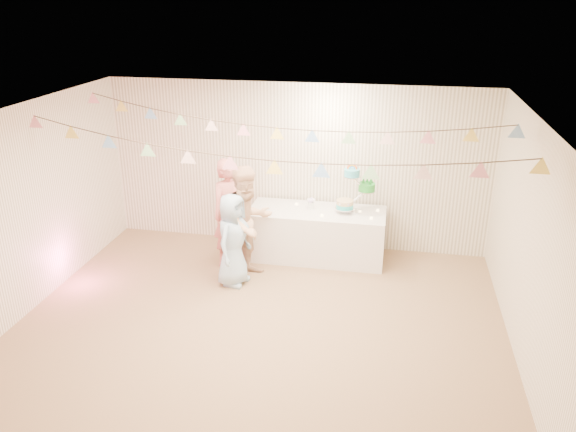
% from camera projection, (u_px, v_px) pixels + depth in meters
% --- Properties ---
extents(floor, '(6.00, 6.00, 0.00)m').
position_uv_depth(floor, '(260.00, 324.00, 7.00)').
color(floor, '#816245').
rests_on(floor, ground).
extents(ceiling, '(6.00, 6.00, 0.00)m').
position_uv_depth(ceiling, '(256.00, 117.00, 6.02)').
color(ceiling, silver).
rests_on(ceiling, ground).
extents(back_wall, '(6.00, 6.00, 0.00)m').
position_uv_depth(back_wall, '(296.00, 166.00, 8.79)').
color(back_wall, white).
rests_on(back_wall, ground).
extents(front_wall, '(6.00, 6.00, 0.00)m').
position_uv_depth(front_wall, '(179.00, 356.00, 4.23)').
color(front_wall, white).
rests_on(front_wall, ground).
extents(left_wall, '(5.00, 5.00, 0.00)m').
position_uv_depth(left_wall, '(26.00, 210.00, 7.04)').
color(left_wall, white).
rests_on(left_wall, ground).
extents(right_wall, '(5.00, 5.00, 0.00)m').
position_uv_depth(right_wall, '(531.00, 249.00, 5.98)').
color(right_wall, white).
rests_on(right_wall, ground).
extents(table, '(2.06, 0.82, 0.77)m').
position_uv_depth(table, '(317.00, 234.00, 8.62)').
color(table, silver).
rests_on(table, floor).
extents(cake_stand, '(0.62, 0.37, 0.70)m').
position_uv_depth(cake_stand, '(355.00, 191.00, 8.30)').
color(cake_stand, silver).
rests_on(cake_stand, table).
extents(cake_bottom, '(0.31, 0.31, 0.15)m').
position_uv_depth(cake_bottom, '(344.00, 209.00, 8.37)').
color(cake_bottom, '#28BDB9').
rests_on(cake_bottom, cake_stand).
extents(cake_middle, '(0.27, 0.27, 0.22)m').
position_uv_depth(cake_middle, '(368.00, 190.00, 8.35)').
color(cake_middle, '#1D8827').
rests_on(cake_middle, cake_stand).
extents(cake_top_tier, '(0.25, 0.25, 0.19)m').
position_uv_depth(cake_top_tier, '(352.00, 174.00, 8.18)').
color(cake_top_tier, '#3DACC0').
rests_on(cake_top_tier, cake_stand).
extents(platter, '(0.35, 0.35, 0.02)m').
position_uv_depth(platter, '(287.00, 210.00, 8.52)').
color(platter, white).
rests_on(platter, table).
extents(posy, '(0.15, 0.15, 0.18)m').
position_uv_depth(posy, '(311.00, 205.00, 8.52)').
color(posy, white).
rests_on(posy, table).
extents(person_adult_a, '(0.69, 0.71, 1.65)m').
position_uv_depth(person_adult_a, '(231.00, 213.00, 8.23)').
color(person_adult_a, '#C36A66').
rests_on(person_adult_a, floor).
extents(person_adult_b, '(0.99, 1.02, 1.66)m').
position_uv_depth(person_adult_b, '(248.00, 223.00, 7.87)').
color(person_adult_b, '#D7A984').
rests_on(person_adult_b, floor).
extents(person_child, '(0.57, 0.73, 1.33)m').
position_uv_depth(person_child, '(233.00, 240.00, 7.74)').
color(person_child, '#9ABDDA').
rests_on(person_child, floor).
extents(bunting_back, '(5.60, 1.10, 0.40)m').
position_uv_depth(bunting_back, '(277.00, 119.00, 7.12)').
color(bunting_back, pink).
rests_on(bunting_back, ceiling).
extents(bunting_front, '(5.60, 0.90, 0.36)m').
position_uv_depth(bunting_front, '(252.00, 147.00, 5.95)').
color(bunting_front, '#72A5E5').
rests_on(bunting_front, ceiling).
extents(tealight_0, '(0.04, 0.04, 0.03)m').
position_uv_depth(tealight_0, '(264.00, 210.00, 8.47)').
color(tealight_0, '#FFD88C').
rests_on(tealight_0, table).
extents(tealight_1, '(0.04, 0.04, 0.03)m').
position_uv_depth(tealight_1, '(297.00, 204.00, 8.70)').
color(tealight_1, '#FFD88C').
rests_on(tealight_1, table).
extents(tealight_2, '(0.04, 0.04, 0.03)m').
position_uv_depth(tealight_2, '(322.00, 215.00, 8.25)').
color(tealight_2, '#FFD88C').
rests_on(tealight_2, table).
extents(tealight_3, '(0.04, 0.04, 0.03)m').
position_uv_depth(tealight_3, '(342.00, 206.00, 8.61)').
color(tealight_3, '#FFD88C').
rests_on(tealight_3, table).
extents(tealight_4, '(0.04, 0.04, 0.03)m').
position_uv_depth(tealight_4, '(371.00, 218.00, 8.16)').
color(tealight_4, '#FFD88C').
rests_on(tealight_4, table).
extents(tealight_5, '(0.04, 0.04, 0.03)m').
position_uv_depth(tealight_5, '(378.00, 210.00, 8.45)').
color(tealight_5, '#FFD88C').
rests_on(tealight_5, table).
extents(tealight_6, '(0.04, 0.04, 0.03)m').
position_uv_depth(tealight_6, '(360.00, 212.00, 8.39)').
color(tealight_6, '#FFD88C').
rests_on(tealight_6, table).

